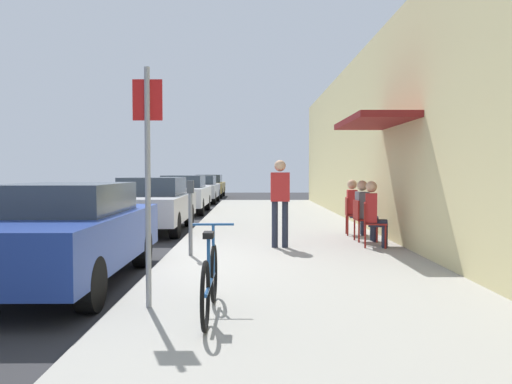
# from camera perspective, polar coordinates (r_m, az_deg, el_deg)

# --- Properties ---
(ground_plane) EXTENTS (60.00, 60.00, 0.00)m
(ground_plane) POSITION_cam_1_polar(r_m,az_deg,el_deg) (8.50, -10.94, -8.56)
(ground_plane) COLOR #2D2D30
(sidewalk_slab) EXTENTS (4.50, 32.00, 0.12)m
(sidewalk_slab) POSITION_cam_1_polar(r_m,az_deg,el_deg) (10.35, 3.55, -6.23)
(sidewalk_slab) COLOR #9E9B93
(sidewalk_slab) RESTS_ON ground_plane
(building_facade) EXTENTS (1.40, 32.00, 4.88)m
(building_facade) POSITION_cam_1_polar(r_m,az_deg,el_deg) (10.71, 16.57, 6.74)
(building_facade) COLOR beige
(building_facade) RESTS_ON ground_plane
(parked_car_0) EXTENTS (1.80, 4.40, 1.43)m
(parked_car_0) POSITION_cam_1_polar(r_m,az_deg,el_deg) (7.61, -20.73, -4.24)
(parked_car_0) COLOR navy
(parked_car_0) RESTS_ON ground_plane
(parked_car_1) EXTENTS (1.80, 4.40, 1.44)m
(parked_car_1) POSITION_cam_1_polar(r_m,az_deg,el_deg) (13.72, -11.53, -1.28)
(parked_car_1) COLOR #B7B7BC
(parked_car_1) RESTS_ON ground_plane
(parked_car_2) EXTENTS (1.80, 4.40, 1.45)m
(parked_car_2) POSITION_cam_1_polar(r_m,az_deg,el_deg) (19.72, -8.15, -0.16)
(parked_car_2) COLOR silver
(parked_car_2) RESTS_ON ground_plane
(parked_car_3) EXTENTS (1.80, 4.40, 1.38)m
(parked_car_3) POSITION_cam_1_polar(r_m,az_deg,el_deg) (25.92, -6.32, 0.38)
(parked_car_3) COLOR #B7B7BC
(parked_car_3) RESTS_ON ground_plane
(parked_car_4) EXTENTS (1.80, 4.40, 1.40)m
(parked_car_4) POSITION_cam_1_polar(r_m,az_deg,el_deg) (31.36, -5.31, 0.72)
(parked_car_4) COLOR #A58433
(parked_car_4) RESTS_ON ground_plane
(parking_meter) EXTENTS (0.12, 0.10, 1.32)m
(parking_meter) POSITION_cam_1_polar(r_m,az_deg,el_deg) (8.96, -7.39, -2.25)
(parking_meter) COLOR slate
(parking_meter) RESTS_ON sidewalk_slab
(street_sign) EXTENTS (0.32, 0.06, 2.60)m
(street_sign) POSITION_cam_1_polar(r_m,az_deg,el_deg) (5.60, -12.08, 2.69)
(street_sign) COLOR gray
(street_sign) RESTS_ON sidewalk_slab
(bicycle_0) EXTENTS (0.46, 1.71, 0.90)m
(bicycle_0) POSITION_cam_1_polar(r_m,az_deg,el_deg) (5.29, -5.20, -9.91)
(bicycle_0) COLOR black
(bicycle_0) RESTS_ON sidewalk_slab
(cafe_chair_0) EXTENTS (0.52, 0.52, 0.87)m
(cafe_chair_0) POSITION_cam_1_polar(r_m,az_deg,el_deg) (10.17, 12.81, -3.23)
(cafe_chair_0) COLOR maroon
(cafe_chair_0) RESTS_ON sidewalk_slab
(seated_patron_0) EXTENTS (0.49, 0.43, 1.29)m
(seated_patron_0) POSITION_cam_1_polar(r_m,az_deg,el_deg) (10.15, 13.16, -2.16)
(seated_patron_0) COLOR #232838
(seated_patron_0) RESTS_ON sidewalk_slab
(cafe_chair_1) EXTENTS (0.46, 0.46, 0.87)m
(cafe_chair_1) POSITION_cam_1_polar(r_m,az_deg,el_deg) (10.95, 11.83, -2.83)
(cafe_chair_1) COLOR maroon
(cafe_chair_1) RESTS_ON sidewalk_slab
(seated_patron_1) EXTENTS (0.44, 0.37, 1.29)m
(seated_patron_1) POSITION_cam_1_polar(r_m,az_deg,el_deg) (10.95, 12.14, -1.82)
(seated_patron_1) COLOR #232838
(seated_patron_1) RESTS_ON sidewalk_slab
(cafe_chair_2) EXTENTS (0.48, 0.48, 0.87)m
(cafe_chair_2) POSITION_cam_1_polar(r_m,az_deg,el_deg) (12.00, 10.73, -2.37)
(cafe_chair_2) COLOR maroon
(cafe_chair_2) RESTS_ON sidewalk_slab
(seated_patron_2) EXTENTS (0.45, 0.39, 1.29)m
(seated_patron_2) POSITION_cam_1_polar(r_m,az_deg,el_deg) (12.00, 11.02, -1.46)
(seated_patron_2) COLOR #232838
(seated_patron_2) RESTS_ON sidewalk_slab
(pedestrian_standing) EXTENTS (0.36, 0.22, 1.70)m
(pedestrian_standing) POSITION_cam_1_polar(r_m,az_deg,el_deg) (9.82, 2.72, -0.47)
(pedestrian_standing) COLOR #232838
(pedestrian_standing) RESTS_ON sidewalk_slab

